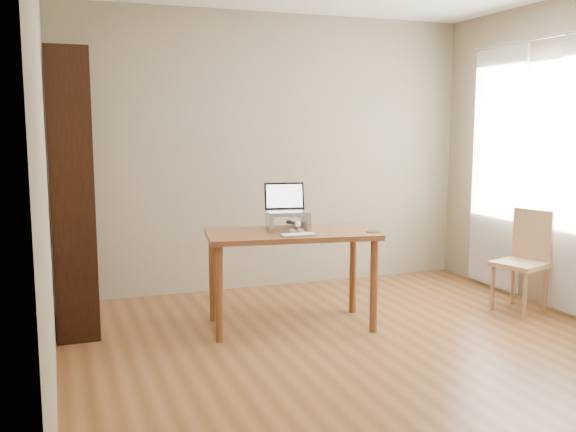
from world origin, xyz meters
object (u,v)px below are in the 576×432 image
Objects in this scene: keyboard at (298,235)px; chair at (527,258)px; laptop at (285,205)px; bookshelf at (72,192)px; cat at (290,221)px; desk at (291,245)px.

chair is at bearing -0.51° from keyboard.
bookshelf is at bearing 172.44° from laptop.
keyboard is at bearing -93.22° from cat.
keyboard is (1.54, -0.81, -0.29)m from bookshelf.
keyboard is 2.06m from chair.
bookshelf reaches higher than keyboard.
desk is 3.95× the size of laptop.
keyboard is (-0.03, -0.22, 0.12)m from desk.
bookshelf reaches higher than cat.
keyboard is at bearing 160.11° from chair.
keyboard is 0.34m from cat.
cat is at bearing 81.69° from keyboard.
desk is 2.82× the size of cat.
laptop is 0.40m from keyboard.
cat reaches higher than chair.
bookshelf is at bearing 148.12° from chair.
bookshelf is at bearing 167.96° from desk.
cat is at bearing -32.03° from laptop.
laptop is (-0.00, 0.14, 0.30)m from desk.
desk is at bearing -20.54° from bookshelf.
bookshelf is 1.63m from laptop.
cat is (0.03, -0.03, -0.12)m from laptop.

